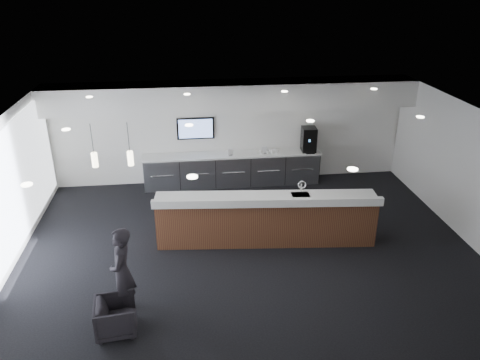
{
  "coord_description": "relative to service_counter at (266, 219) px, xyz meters",
  "views": [
    {
      "loc": [
        -1.24,
        -8.72,
        5.69
      ],
      "look_at": [
        -0.05,
        1.3,
        1.17
      ],
      "focal_mm": 35.0,
      "sensor_mm": 36.0,
      "label": 1
    }
  ],
  "objects": [
    {
      "name": "back_wall",
      "position": [
        -0.43,
        3.59,
        0.92
      ],
      "size": [
        10.0,
        0.02,
        3.0
      ],
      "primitive_type": "cube",
      "color": "white",
      "rests_on": "ground"
    },
    {
      "name": "alcove_panel",
      "position": [
        -0.43,
        3.56,
        1.02
      ],
      "size": [
        9.8,
        0.06,
        1.4
      ],
      "primitive_type": "cube",
      "color": "white",
      "rests_on": "back_wall"
    },
    {
      "name": "cup_2",
      "position": [
        0.57,
        3.13,
        0.42
      ],
      "size": [
        0.12,
        0.12,
        0.09
      ],
      "primitive_type": "imported",
      "rotation": [
        0.0,
        0.0,
        1.29
      ],
      "color": "white",
      "rests_on": "back_credenza"
    },
    {
      "name": "soffit_bulkhead",
      "position": [
        -0.43,
        3.14,
        2.07
      ],
      "size": [
        10.0,
        0.9,
        0.7
      ],
      "primitive_type": "cube",
      "color": "white",
      "rests_on": "back_wall"
    },
    {
      "name": "cup_1",
      "position": [
        0.71,
        3.13,
        0.42
      ],
      "size": [
        0.14,
        0.14,
        0.09
      ],
      "primitive_type": "imported",
      "rotation": [
        0.0,
        0.0,
        0.65
      ],
      "color": "white",
      "rests_on": "back_credenza"
    },
    {
      "name": "pendant_left",
      "position": [
        -2.83,
        0.39,
        1.67
      ],
      "size": [
        0.12,
        0.12,
        0.3
      ],
      "primitive_type": "cylinder",
      "color": "#F4E8BE",
      "rests_on": "ceiling"
    },
    {
      "name": "window_blinds_wall",
      "position": [
        -5.39,
        -0.41,
        0.92
      ],
      "size": [
        0.04,
        7.36,
        2.55
      ],
      "primitive_type": "cube",
      "color": "silver",
      "rests_on": "left_wall"
    },
    {
      "name": "right_wall",
      "position": [
        4.57,
        -0.41,
        0.92
      ],
      "size": [
        0.02,
        8.0,
        3.0
      ],
      "primitive_type": "cube",
      "color": "white",
      "rests_on": "ground"
    },
    {
      "name": "coffee_machine",
      "position": [
        1.77,
        3.2,
        0.72
      ],
      "size": [
        0.42,
        0.54,
        0.7
      ],
      "rotation": [
        0.0,
        0.0,
        -0.06
      ],
      "color": "black",
      "rests_on": "back_credenza"
    },
    {
      "name": "info_sign_right",
      "position": [
        0.47,
        3.14,
        0.48
      ],
      "size": [
        0.16,
        0.04,
        0.21
      ],
      "primitive_type": "cube",
      "rotation": [
        0.0,
        0.0,
        0.15
      ],
      "color": "white",
      "rests_on": "back_credenza"
    },
    {
      "name": "ceiling",
      "position": [
        -0.43,
        -0.41,
        2.42
      ],
      "size": [
        10.0,
        8.0,
        0.02
      ],
      "primitive_type": "cube",
      "color": "black",
      "rests_on": "back_wall"
    },
    {
      "name": "ground",
      "position": [
        -0.43,
        -0.41,
        -0.58
      ],
      "size": [
        10.0,
        10.0,
        0.0
      ],
      "primitive_type": "plane",
      "color": "black",
      "rests_on": "ground"
    },
    {
      "name": "lounge_guest",
      "position": [
        -2.93,
        -2.12,
        0.28
      ],
      "size": [
        0.46,
        0.65,
        1.71
      ],
      "primitive_type": "imported",
      "rotation": [
        0.0,
        0.0,
        -1.64
      ],
      "color": "black",
      "rests_on": "ground"
    },
    {
      "name": "pendant_right",
      "position": [
        -3.53,
        0.39,
        1.67
      ],
      "size": [
        0.12,
        0.12,
        0.3
      ],
      "primitive_type": "cylinder",
      "color": "#F4E8BE",
      "rests_on": "ceiling"
    },
    {
      "name": "info_sign_left",
      "position": [
        -0.5,
        3.1,
        0.47
      ],
      "size": [
        0.14,
        0.07,
        0.2
      ],
      "primitive_type": "cube",
      "rotation": [
        0.0,
        0.0,
        0.34
      ],
      "color": "white",
      "rests_on": "back_credenza"
    },
    {
      "name": "ceiling_can_lights",
      "position": [
        -0.43,
        -0.41,
        2.39
      ],
      "size": [
        7.0,
        5.0,
        0.02
      ],
      "primitive_type": null,
      "color": "white",
      "rests_on": "ceiling"
    },
    {
      "name": "armchair",
      "position": [
        -3.03,
        -2.62,
        -0.26
      ],
      "size": [
        0.76,
        0.74,
        0.63
      ],
      "primitive_type": "imported",
      "rotation": [
        0.0,
        0.0,
        1.68
      ],
      "color": "black",
      "rests_on": "ground"
    },
    {
      "name": "cup_0",
      "position": [
        0.85,
        3.13,
        0.42
      ],
      "size": [
        0.1,
        0.1,
        0.09
      ],
      "primitive_type": "imported",
      "color": "white",
      "rests_on": "back_credenza"
    },
    {
      "name": "wall_tv",
      "position": [
        -1.43,
        3.5,
        1.07
      ],
      "size": [
        1.05,
        0.08,
        0.62
      ],
      "color": "black",
      "rests_on": "back_wall"
    },
    {
      "name": "cup_3",
      "position": [
        0.43,
        3.13,
        0.42
      ],
      "size": [
        0.13,
        0.13,
        0.09
      ],
      "primitive_type": "imported",
      "rotation": [
        0.0,
        0.0,
        1.94
      ],
      "color": "white",
      "rests_on": "back_credenza"
    },
    {
      "name": "service_counter",
      "position": [
        0.0,
        0.0,
        0.0
      ],
      "size": [
        5.01,
        1.26,
        1.49
      ],
      "rotation": [
        0.0,
        0.0,
        -0.09
      ],
      "color": "#51261B",
      "rests_on": "ground"
    },
    {
      "name": "back_credenza",
      "position": [
        -0.43,
        3.23,
        -0.1
      ],
      "size": [
        5.06,
        0.66,
        0.95
      ],
      "color": "#93979C",
      "rests_on": "ground"
    },
    {
      "name": "cup_4",
      "position": [
        0.29,
        3.13,
        0.42
      ],
      "size": [
        0.14,
        0.14,
        0.09
      ],
      "primitive_type": "imported",
      "rotation": [
        0.0,
        0.0,
        2.58
      ],
      "color": "white",
      "rests_on": "back_credenza"
    }
  ]
}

